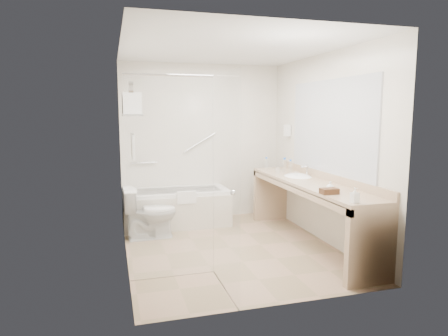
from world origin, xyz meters
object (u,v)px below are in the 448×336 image
object	(u,v)px
vanity_counter	(309,197)
amenity_basket	(329,191)
bathtub	(176,208)
toilet	(150,213)
water_bottle_left	(284,166)

from	to	relation	value
vanity_counter	amenity_basket	distance (m)	0.85
bathtub	toilet	world-z (taller)	toilet
amenity_basket	bathtub	bearing A→B (deg)	121.57
bathtub	amenity_basket	size ratio (longest dim) A/B	8.57
water_bottle_left	bathtub	bearing A→B (deg)	158.16
vanity_counter	amenity_basket	size ratio (longest dim) A/B	14.45
amenity_basket	water_bottle_left	distance (m)	1.59
toilet	amenity_basket	xyz separation A→B (m)	(1.79, -1.65, 0.53)
bathtub	vanity_counter	world-z (taller)	vanity_counter
bathtub	amenity_basket	xyz separation A→B (m)	(1.34, -2.18, 0.61)
vanity_counter	bathtub	bearing A→B (deg)	137.65
vanity_counter	amenity_basket	bearing A→B (deg)	-102.88
vanity_counter	water_bottle_left	xyz separation A→B (m)	(-0.00, 0.78, 0.31)
vanity_counter	toilet	size ratio (longest dim) A/B	3.72
bathtub	water_bottle_left	bearing A→B (deg)	-21.84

